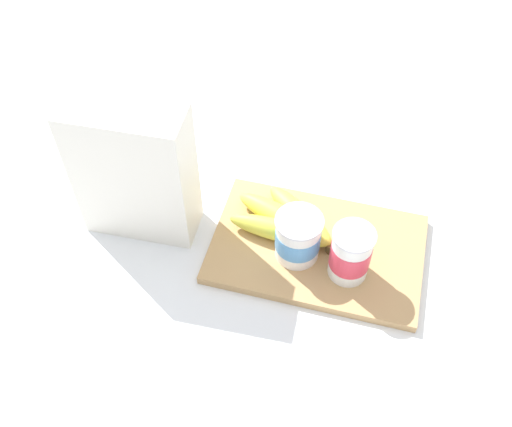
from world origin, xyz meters
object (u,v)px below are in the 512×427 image
object	(u,v)px
yogurt_cup_back	(298,237)
banana_bunch	(287,222)
cereal_box	(134,172)
cutting_board	(317,249)
yogurt_cup_front	(351,254)

from	to	relation	value
yogurt_cup_back	banana_bunch	bearing A→B (deg)	-59.25
cereal_box	banana_bunch	world-z (taller)	cereal_box
yogurt_cup_back	banana_bunch	world-z (taller)	yogurt_cup_back
cutting_board	banana_bunch	world-z (taller)	banana_bunch
cutting_board	banana_bunch	distance (m)	0.06
cutting_board	banana_bunch	bearing A→B (deg)	-20.96
banana_bunch	yogurt_cup_front	bearing A→B (deg)	152.17
cereal_box	banana_bunch	size ratio (longest dim) A/B	1.33
cutting_board	cereal_box	bearing A→B (deg)	2.45
yogurt_cup_back	banana_bunch	xyz separation A→B (m)	(0.03, -0.04, -0.02)
banana_bunch	yogurt_cup_back	bearing A→B (deg)	120.75
cereal_box	banana_bunch	distance (m)	0.25
cereal_box	yogurt_cup_front	bearing A→B (deg)	173.50
yogurt_cup_back	cereal_box	bearing A→B (deg)	-2.10
cutting_board	yogurt_cup_back	world-z (taller)	yogurt_cup_back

